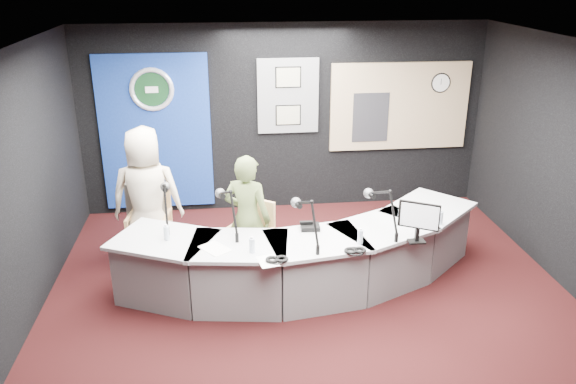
{
  "coord_description": "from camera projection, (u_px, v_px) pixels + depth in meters",
  "views": [
    {
      "loc": [
        -0.91,
        -5.36,
        3.56
      ],
      "look_at": [
        -0.2,
        0.8,
        1.1
      ],
      "focal_mm": 36.0,
      "sensor_mm": 36.0,
      "label": 1
    }
  ],
  "objects": [
    {
      "name": "water_bottles",
      "position": [
        309.0,
        230.0,
        6.32
      ],
      "size": [
        3.17,
        0.62,
        0.18
      ],
      "primitive_type": null,
      "color": "silver",
      "rests_on": "broadcast_desk"
    },
    {
      "name": "framed_photo_lower",
      "position": [
        288.0,
        115.0,
        8.54
      ],
      "size": [
        0.34,
        0.02,
        0.27
      ],
      "primitive_type": "cube",
      "color": "gray",
      "rests_on": "pinboard"
    },
    {
      "name": "person_man",
      "position": [
        147.0,
        197.0,
        7.11
      ],
      "size": [
        0.86,
        0.56,
        1.77
      ],
      "primitive_type": "imported",
      "rotation": [
        0.0,
        0.0,
        3.14
      ],
      "color": "beige",
      "rests_on": "ground"
    },
    {
      "name": "ceiling",
      "position": [
        319.0,
        52.0,
        5.33
      ],
      "size": [
        6.0,
        6.0,
        0.02
      ],
      "primitive_type": "cube",
      "color": "silver",
      "rests_on": "ground"
    },
    {
      "name": "agency_seal",
      "position": [
        152.0,
        90.0,
        8.17
      ],
      "size": [
        0.63,
        0.07,
        0.63
      ],
      "primitive_type": "torus",
      "rotation": [
        1.57,
        0.0,
        0.0
      ],
      "color": "silver",
      "rests_on": "backdrop_panel"
    },
    {
      "name": "paper_stack",
      "position": [
        215.0,
        248.0,
        6.11
      ],
      "size": [
        0.37,
        0.39,
        0.0
      ],
      "primitive_type": "cube",
      "rotation": [
        0.0,
        0.0,
        0.64
      ],
      "color": "white",
      "rests_on": "broadcast_desk"
    },
    {
      "name": "booth_window_frame",
      "position": [
        400.0,
        106.0,
        8.72
      ],
      "size": [
        2.12,
        0.06,
        1.32
      ],
      "primitive_type": "cube",
      "color": "tan",
      "rests_on": "wall_back"
    },
    {
      "name": "wall_clock",
      "position": [
        441.0,
        83.0,
        8.63
      ],
      "size": [
        0.28,
        0.01,
        0.28
      ],
      "primitive_type": "cylinder",
      "rotation": [
        1.57,
        0.0,
        0.0
      ],
      "color": "white",
      "rests_on": "booth_window_frame"
    },
    {
      "name": "ground",
      "position": [
        314.0,
        310.0,
        6.36
      ],
      "size": [
        6.0,
        6.0,
        0.0
      ],
      "primitive_type": "plane",
      "color": "black",
      "rests_on": "ground"
    },
    {
      "name": "framed_photo_upper",
      "position": [
        288.0,
        77.0,
        8.33
      ],
      "size": [
        0.34,
        0.02,
        0.27
      ],
      "primitive_type": "cube",
      "color": "gray",
      "rests_on": "pinboard"
    },
    {
      "name": "seal_center",
      "position": [
        152.0,
        90.0,
        8.17
      ],
      "size": [
        0.48,
        0.01,
        0.48
      ],
      "primitive_type": "cylinder",
      "rotation": [
        1.57,
        0.0,
        0.0
      ],
      "color": "black",
      "rests_on": "backdrop_panel"
    },
    {
      "name": "wall_back",
      "position": [
        284.0,
        119.0,
        8.62
      ],
      "size": [
        6.0,
        0.02,
        2.8
      ],
      "primitive_type": "cube",
      "color": "black",
      "rests_on": "ground"
    },
    {
      "name": "headphones_far",
      "position": [
        277.0,
        259.0,
        5.85
      ],
      "size": [
        0.19,
        0.19,
        0.03
      ],
      "primitive_type": "torus",
      "color": "black",
      "rests_on": "broadcast_desk"
    },
    {
      "name": "boom_mic_b",
      "position": [
        228.0,
        206.0,
        6.41
      ],
      "size": [
        0.29,
        0.72,
        0.6
      ],
      "primitive_type": null,
      "color": "black",
      "rests_on": "broadcast_desk"
    },
    {
      "name": "broadcast_desk",
      "position": [
        303.0,
        257.0,
        6.73
      ],
      "size": [
        4.5,
        1.9,
        0.75
      ],
      "primitive_type": null,
      "color": "#B4B6B8",
      "rests_on": "ground"
    },
    {
      "name": "wall_left",
      "position": [
        8.0,
        206.0,
        5.53
      ],
      "size": [
        0.02,
        6.0,
        2.8
      ],
      "primitive_type": "cube",
      "color": "black",
      "rests_on": "ground"
    },
    {
      "name": "armchair_right",
      "position": [
        248.0,
        241.0,
        6.84
      ],
      "size": [
        0.78,
        0.78,
        0.99
      ],
      "primitive_type": null,
      "rotation": [
        0.0,
        0.0,
        -0.64
      ],
      "color": "tan",
      "rests_on": "ground"
    },
    {
      "name": "headphones_near",
      "position": [
        355.0,
        251.0,
        6.03
      ],
      "size": [
        0.21,
        0.21,
        0.04
      ],
      "primitive_type": "torus",
      "color": "black",
      "rests_on": "broadcast_desk"
    },
    {
      "name": "pinboard",
      "position": [
        288.0,
        96.0,
        8.46
      ],
      "size": [
        0.9,
        0.04,
        1.1
      ],
      "primitive_type": "cube",
      "color": "slate",
      "rests_on": "wall_back"
    },
    {
      "name": "backdrop_panel",
      "position": [
        156.0,
        133.0,
        8.44
      ],
      "size": [
        1.6,
        0.05,
        2.3
      ],
      "primitive_type": "cube",
      "color": "navy",
      "rests_on": "wall_back"
    },
    {
      "name": "desk_phone",
      "position": [
        310.0,
        227.0,
        6.55
      ],
      "size": [
        0.22,
        0.18,
        0.05
      ],
      "primitive_type": "cube",
      "rotation": [
        0.0,
        0.0,
        -0.05
      ],
      "color": "black",
      "rests_on": "broadcast_desk"
    },
    {
      "name": "computer_monitor",
      "position": [
        419.0,
        215.0,
        6.13
      ],
      "size": [
        0.42,
        0.25,
        0.32
      ],
      "primitive_type": "cube",
      "rotation": [
        0.0,
        0.0,
        -0.51
      ],
      "color": "black",
      "rests_on": "broadcast_desk"
    },
    {
      "name": "draped_jacket",
      "position": [
        147.0,
        209.0,
        7.43
      ],
      "size": [
        0.51,
        0.17,
        0.7
      ],
      "primitive_type": "cube",
      "rotation": [
        0.0,
        0.0,
        -0.13
      ],
      "color": "#686458",
      "rests_on": "armchair_left"
    },
    {
      "name": "boom_mic_d",
      "position": [
        383.0,
        206.0,
        6.42
      ],
      "size": [
        0.3,
        0.71,
        0.6
      ],
      "primitive_type": null,
      "color": "black",
      "rests_on": "broadcast_desk"
    },
    {
      "name": "equipment_rack",
      "position": [
        370.0,
        117.0,
        8.7
      ],
      "size": [
        0.55,
        0.02,
        0.75
      ],
      "primitive_type": "cube",
      "color": "black",
      "rests_on": "booth_window_frame"
    },
    {
      "name": "boom_mic_a",
      "position": [
        166.0,
        200.0,
        6.59
      ],
      "size": [
        0.18,
        0.74,
        0.6
      ],
      "primitive_type": null,
      "color": "black",
      "rests_on": "broadcast_desk"
    },
    {
      "name": "person_woman",
      "position": [
        247.0,
        219.0,
        6.74
      ],
      "size": [
        0.67,
        0.57,
        1.56
      ],
      "primitive_type": "imported",
      "rotation": [
        0.0,
        0.0,
        2.72
      ],
      "color": "#556434",
      "rests_on": "ground"
    },
    {
      "name": "armchair_left",
      "position": [
        149.0,
        224.0,
        7.25
      ],
      "size": [
        0.65,
        0.65,
        1.03
      ],
      "primitive_type": null,
      "rotation": [
        0.0,
        0.0,
        -0.13
      ],
      "color": "tan",
      "rests_on": "ground"
    },
    {
      "name": "boom_mic_c",
      "position": [
        307.0,
        217.0,
        6.15
      ],
      "size": [
        0.27,
        0.72,
        0.6
      ],
      "primitive_type": null,
      "color": "black",
      "rests_on": "broadcast_desk"
    },
    {
      "name": "booth_glow",
      "position": [
        400.0,
        107.0,
        8.71
      ],
      "size": [
        2.0,
        0.02,
        1.2
      ],
      "primitive_type": "cube",
      "color": "tan",
      "rests_on": "booth_window_frame"
    },
    {
      "name": "notepad",
      "position": [
        268.0,
        261.0,
        5.84
      ],
      "size": [
        0.24,
        0.3,
        0.0
      ],
      "primitive_type": "cube",
      "rotation": [
        0.0,
        0.0,
        0.22
      ],
      "color": "white",
      "rests_on": "broadcast_desk"
    }
  ]
}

